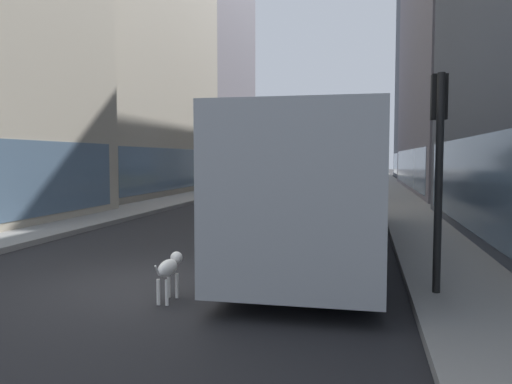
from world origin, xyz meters
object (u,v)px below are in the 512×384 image
at_px(transit_bus, 323,178).
at_px(car_silver_sedan, 265,186).
at_px(traffic_light_near, 439,146).
at_px(car_black_suv, 346,184).
at_px(box_truck, 284,165).
at_px(dalmatian_dog, 169,268).
at_px(car_yellow_taxi, 260,180).

distance_m(transit_bus, car_silver_sedan, 13.44).
bearing_deg(transit_bus, traffic_light_near, -62.09).
relative_size(car_black_suv, traffic_light_near, 1.39).
height_order(car_black_suv, box_truck, box_truck).
distance_m(car_black_suv, box_truck, 14.85).
bearing_deg(transit_bus, dalmatian_dog, -112.56).
xyz_separation_m(transit_bus, car_silver_sedan, (-4.00, 12.80, -0.96)).
bearing_deg(transit_bus, car_black_suv, 90.00).
xyz_separation_m(transit_bus, box_truck, (-5.60, 29.10, -0.11)).
height_order(transit_bus, car_yellow_taxi, transit_bus).
relative_size(car_yellow_taxi, dalmatian_dog, 4.59).
relative_size(transit_bus, dalmatian_dog, 11.98).
bearing_deg(car_black_suv, transit_bus, -90.00).
height_order(car_silver_sedan, traffic_light_near, traffic_light_near).
bearing_deg(dalmatian_dog, box_truck, 96.03).
height_order(car_silver_sedan, dalmatian_dog, car_silver_sedan).
height_order(transit_bus, dalmatian_dog, transit_bus).
height_order(car_silver_sedan, box_truck, box_truck).
xyz_separation_m(car_black_suv, box_truck, (-5.60, 13.73, 0.84)).
xyz_separation_m(car_yellow_taxi, dalmatian_dog, (3.58, -24.20, -0.31)).
bearing_deg(traffic_light_near, transit_bus, 117.91).
xyz_separation_m(transit_bus, traffic_light_near, (2.10, -3.96, 0.66)).
bearing_deg(traffic_light_near, car_black_suv, 96.20).
height_order(transit_bus, box_truck, same).
distance_m(transit_bus, box_truck, 29.63).
bearing_deg(box_truck, car_black_suv, -67.81).
xyz_separation_m(car_yellow_taxi, traffic_light_near, (7.70, -23.31, 1.61)).
xyz_separation_m(car_silver_sedan, dalmatian_dog, (1.98, -17.65, -0.31)).
distance_m(box_truck, traffic_light_near, 33.96).
relative_size(car_yellow_taxi, box_truck, 0.59).
relative_size(transit_bus, car_silver_sedan, 2.68).
distance_m(car_black_suv, traffic_light_near, 19.51).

